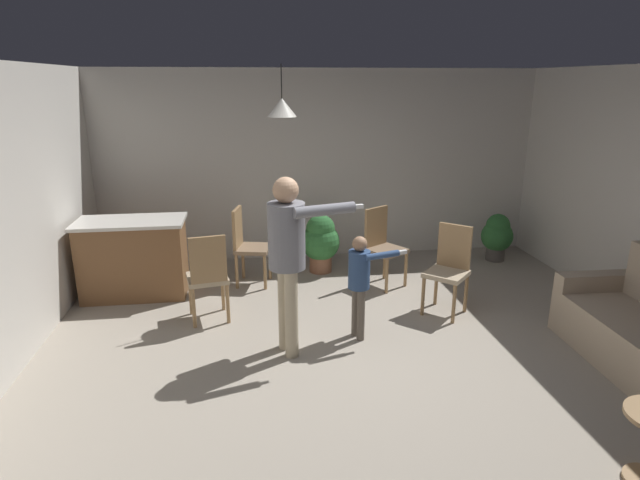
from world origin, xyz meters
TOP-DOWN VIEW (x-y plane):
  - ground at (0.00, 0.00)m, footprint 7.68×7.68m
  - wall_back at (0.00, 3.20)m, footprint 6.40×0.10m
  - kitchen_counter at (-2.45, 1.93)m, footprint 1.26×0.66m
  - person_adult at (-0.70, 0.27)m, footprint 0.88×0.48m
  - person_child at (0.02, 0.47)m, footprint 0.59×0.30m
  - dining_chair_by_counter at (1.14, 0.95)m, footprint 0.59×0.59m
  - dining_chair_near_wall at (-1.09, 2.13)m, footprint 0.50×0.50m
  - dining_chair_centre_back at (-1.51, 1.06)m, footprint 0.49×0.49m
  - dining_chair_spare at (0.61, 1.87)m, footprint 0.58×0.58m
  - potted_plant_corner at (-0.10, 2.45)m, footprint 0.52×0.52m
  - potted_plant_by_wall at (2.51, 2.56)m, footprint 0.45×0.45m
  - ceiling_light_pendant at (-0.65, 1.55)m, footprint 0.32×0.32m

SIDE VIEW (x-z plane):
  - ground at x=0.00m, z-range 0.00..0.00m
  - potted_plant_by_wall at x=2.51m, z-range 0.04..0.73m
  - potted_plant_corner at x=-0.10m, z-range 0.04..0.85m
  - kitchen_counter at x=-2.45m, z-range 0.00..0.95m
  - dining_chair_by_counter at x=1.14m, z-range 0.05..1.05m
  - dining_chair_near_wall at x=-1.09m, z-range 0.05..1.05m
  - dining_chair_centre_back at x=-1.51m, z-range 0.05..1.05m
  - dining_chair_spare at x=0.61m, z-range 0.05..1.05m
  - person_child at x=0.02m, z-range 0.13..1.21m
  - person_adult at x=-0.70m, z-range 0.21..1.92m
  - wall_back at x=0.00m, z-range 0.00..2.70m
  - ceiling_light_pendant at x=-0.65m, z-range 1.98..2.53m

